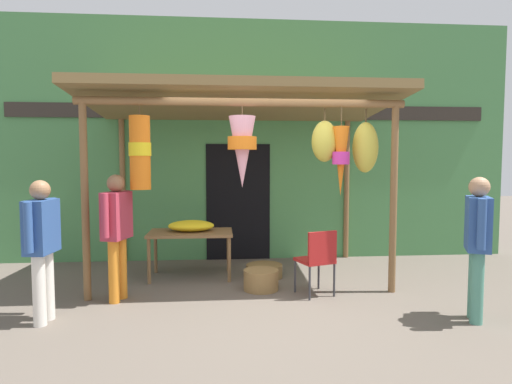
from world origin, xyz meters
name	(u,v)px	position (x,y,z in m)	size (l,w,h in m)	color
ground_plane	(269,301)	(0.00, 0.00, 0.00)	(30.00, 30.00, 0.00)	#60564C
shop_facade	(253,141)	(0.00, 2.42, 2.05)	(9.06, 0.29, 4.11)	#47844C
market_stall_canopy	(245,115)	(-0.23, 1.06, 2.36)	(4.36, 2.55, 2.71)	brown
display_table	(191,236)	(-1.02, 1.17, 0.60)	(1.21, 0.72, 0.68)	brown
flower_heap_on_table	(192,226)	(-1.00, 1.20, 0.76)	(0.67, 0.47, 0.16)	yellow
folding_chair	(318,257)	(0.64, 0.13, 0.50)	(0.51, 0.51, 0.84)	#AD1E1E
wicker_basket_by_table	(264,271)	(0.06, 1.07, 0.09)	(0.53, 0.53, 0.19)	brown
wicker_basket_spare	(261,280)	(-0.05, 0.46, 0.13)	(0.46, 0.46, 0.27)	olive
vendor_in_orange	(477,237)	(2.12, -0.84, 0.90)	(0.37, 0.55, 1.54)	#4C8E7A
customer_foreground	(42,240)	(-2.45, -0.50, 0.88)	(0.26, 0.59, 1.51)	silver
shopper_by_bananas	(117,227)	(-1.84, 0.17, 0.90)	(0.32, 0.57, 1.54)	orange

